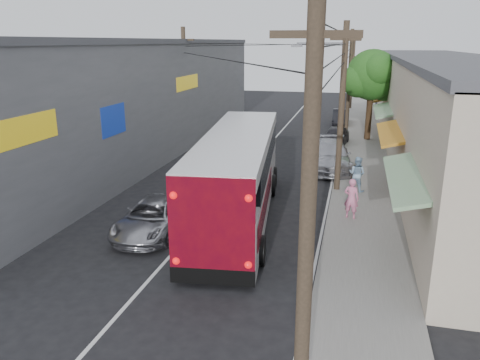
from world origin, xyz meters
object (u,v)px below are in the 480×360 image
(jeepney, at_px, (153,217))
(parked_car_far, at_px, (341,117))
(pedestrian_far, at_px, (357,174))
(pedestrian_near, at_px, (351,198))
(coach_bus, at_px, (238,174))
(parked_suv, at_px, (330,156))
(parked_car_mid, at_px, (336,136))

(jeepney, height_order, parked_car_far, parked_car_far)
(pedestrian_far, bearing_deg, parked_car_far, -60.74)
(parked_car_far, distance_m, pedestrian_near, 23.62)
(coach_bus, height_order, jeepney, coach_bus)
(pedestrian_near, bearing_deg, parked_suv, -67.59)
(parked_car_mid, height_order, pedestrian_near, pedestrian_near)
(parked_suv, xyz_separation_m, parked_car_far, (0.00, 15.53, -0.13))
(coach_bus, relative_size, jeepney, 2.75)
(pedestrian_near, bearing_deg, parked_car_far, -73.75)
(jeepney, xyz_separation_m, parked_car_mid, (6.00, 17.69, 0.04))
(parked_suv, relative_size, parked_car_mid, 1.39)
(coach_bus, relative_size, parked_car_mid, 3.18)
(parked_suv, bearing_deg, coach_bus, -117.28)
(jeepney, distance_m, parked_car_mid, 18.68)
(parked_car_mid, distance_m, pedestrian_near, 14.62)
(parked_suv, relative_size, pedestrian_near, 3.27)
(coach_bus, height_order, pedestrian_far, coach_bus)
(coach_bus, xyz_separation_m, parked_car_far, (3.27, 24.21, -1.18))
(coach_bus, relative_size, pedestrian_far, 7.37)
(parked_suv, bearing_deg, pedestrian_far, -76.94)
(jeepney, distance_m, parked_car_far, 27.38)
(coach_bus, bearing_deg, jeepney, -144.52)
(pedestrian_near, xyz_separation_m, pedestrian_far, (0.19, 3.78, 0.02))
(coach_bus, distance_m, jeepney, 3.90)
(parked_suv, xyz_separation_m, pedestrian_near, (1.33, -8.05, 0.16))
(parked_car_mid, bearing_deg, jeepney, -103.02)
(jeepney, xyz_separation_m, parked_car_far, (6.00, 26.71, 0.03))
(coach_bus, distance_m, parked_car_far, 24.45)
(jeepney, relative_size, pedestrian_near, 2.73)
(coach_bus, xyz_separation_m, jeepney, (-2.73, -2.51, -1.21))
(coach_bus, height_order, parked_suv, coach_bus)
(parked_car_mid, xyz_separation_m, pedestrian_near, (1.33, -14.56, 0.28))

